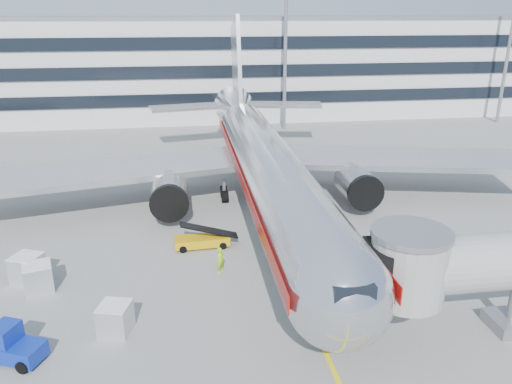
{
  "coord_description": "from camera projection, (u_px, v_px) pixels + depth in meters",
  "views": [
    {
      "loc": [
        -6.57,
        -28.85,
        16.31
      ],
      "look_at": [
        -1.63,
        4.71,
        4.0
      ],
      "focal_mm": 35.0,
      "sensor_mm": 36.0,
      "label": 1
    }
  ],
  "objects": [
    {
      "name": "ground",
      "position": [
        290.0,
        271.0,
        33.29
      ],
      "size": [
        180.0,
        180.0,
        0.0
      ],
      "primitive_type": "plane",
      "color": "gray",
      "rests_on": "ground"
    },
    {
      "name": "lead_in_line",
      "position": [
        266.0,
        214.0,
        42.59
      ],
      "size": [
        0.25,
        70.0,
        0.01
      ],
      "primitive_type": "cube",
      "color": "yellow",
      "rests_on": "ground"
    },
    {
      "name": "main_jet",
      "position": [
        263.0,
        161.0,
        42.75
      ],
      "size": [
        50.95,
        48.7,
        16.06
      ],
      "color": "silver",
      "rests_on": "ground"
    },
    {
      "name": "terminal",
      "position": [
        220.0,
        65.0,
        84.53
      ],
      "size": [
        150.0,
        24.25,
        15.6
      ],
      "color": "silver",
      "rests_on": "ground"
    },
    {
      "name": "light_mast_centre",
      "position": [
        286.0,
        22.0,
        68.37
      ],
      "size": [
        2.4,
        1.2,
        25.45
      ],
      "color": "gray",
      "rests_on": "ground"
    },
    {
      "name": "belt_loader",
      "position": [
        202.0,
        240.0,
        36.48
      ],
      "size": [
        4.22,
        1.72,
        2.0
      ],
      "color": "#D69F09",
      "rests_on": "ground"
    },
    {
      "name": "baggage_tug",
      "position": [
        13.0,
        346.0,
        24.5
      ],
      "size": [
        2.96,
        2.46,
        1.94
      ],
      "color": "#0D2898",
      "rests_on": "ground"
    },
    {
      "name": "cargo_container_left",
      "position": [
        28.0,
        268.0,
        31.77
      ],
      "size": [
        2.19,
        2.19,
        1.78
      ],
      "color": "silver",
      "rests_on": "ground"
    },
    {
      "name": "cargo_container_right",
      "position": [
        38.0,
        277.0,
        30.73
      ],
      "size": [
        2.03,
        2.03,
        1.75
      ],
      "color": "silver",
      "rests_on": "ground"
    },
    {
      "name": "cargo_container_front",
      "position": [
        115.0,
        318.0,
        26.66
      ],
      "size": [
        1.94,
        1.94,
        1.68
      ],
      "color": "silver",
      "rests_on": "ground"
    },
    {
      "name": "ramp_worker",
      "position": [
        221.0,
        260.0,
        32.83
      ],
      "size": [
        0.77,
        0.76,
        1.79
      ],
      "primitive_type": "imported",
      "rotation": [
        0.0,
        0.0,
        0.77
      ],
      "color": "#97D616",
      "rests_on": "ground"
    }
  ]
}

